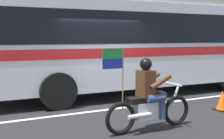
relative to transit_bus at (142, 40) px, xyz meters
name	(u,v)px	position (x,y,z in m)	size (l,w,h in m)	color
ground_plane	(103,105)	(-2.10, -1.19, -1.88)	(60.00, 60.00, 0.00)	black
sidewalk_curb	(55,80)	(-2.10, 3.91, -1.81)	(28.00, 3.80, 0.15)	#A39E93
lane_center_stripe	(112,109)	(-2.10, -1.79, -1.88)	(26.60, 0.14, 0.01)	silver
transit_bus	(142,40)	(0.00, 0.00, 0.00)	(11.17, 2.91, 3.22)	silver
motorcycle_with_rider	(149,100)	(-2.19, -3.77, -1.22)	(2.20, 0.64, 1.78)	black
traffic_cone	(222,101)	(0.55, -3.24, -1.63)	(0.36, 0.36, 0.55)	#EA590F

